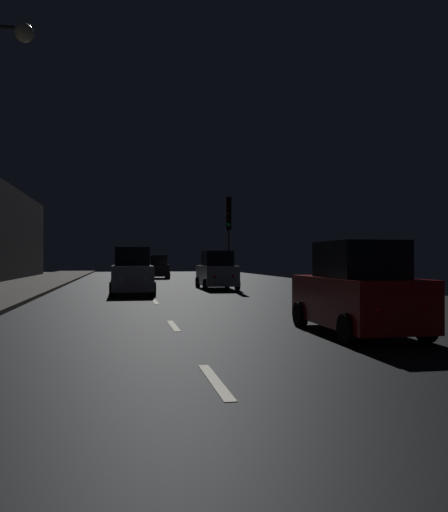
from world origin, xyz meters
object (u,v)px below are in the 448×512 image
(car_approaching_headlights, at_px, (132,273))
(car_parked_right_far, at_px, (217,272))
(car_parked_right_near, at_px, (357,292))
(traffic_light_far_right, at_px, (229,221))
(car_distant_taillights, at_px, (158,268))

(car_approaching_headlights, height_order, car_parked_right_far, car_approaching_headlights)
(car_parked_right_near, bearing_deg, car_approaching_headlights, 18.14)
(traffic_light_far_right, distance_m, car_parked_right_far, 3.04)
(car_distant_taillights, xyz_separation_m, car_parked_right_far, (2.18, -16.81, 0.07))
(car_approaching_headlights, bearing_deg, traffic_light_far_right, 128.53)
(car_parked_right_near, height_order, car_parked_right_far, car_parked_right_far)
(car_distant_taillights, distance_m, car_parked_right_far, 16.95)
(car_parked_right_far, bearing_deg, car_approaching_headlights, 128.46)
(car_distant_taillights, distance_m, car_parked_right_near, 35.05)
(car_parked_right_near, relative_size, car_parked_right_far, 0.97)
(car_distant_taillights, bearing_deg, car_parked_right_near, -176.44)
(car_parked_right_near, xyz_separation_m, car_parked_right_far, (0.00, 18.18, 0.02))
(traffic_light_far_right, xyz_separation_m, car_parked_right_near, (-0.80, -18.82, -2.89))
(car_approaching_headlights, xyz_separation_m, car_parked_right_near, (4.73, -14.42, -0.07))
(traffic_light_far_right, height_order, car_approaching_headlights, traffic_light_far_right)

